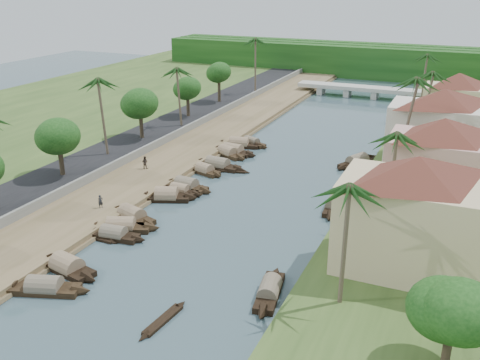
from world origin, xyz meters
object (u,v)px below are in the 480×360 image
at_px(building_near, 412,213).
at_px(bridge, 361,89).
at_px(sampan_0, 45,288).
at_px(person_near, 101,201).
at_px(sampan_1, 67,267).

bearing_deg(building_near, bridge, 104.39).
distance_m(sampan_0, person_near, 15.84).
bearing_deg(bridge, sampan_0, -95.53).
bearing_deg(sampan_0, sampan_1, 80.64).
bearing_deg(bridge, sampan_1, -96.12).
relative_size(bridge, sampan_1, 3.42).
xyz_separation_m(bridge, person_near, (-13.96, -73.45, -0.17)).
height_order(sampan_1, person_near, person_near).
bearing_deg(person_near, sampan_1, -119.79).
bearing_deg(sampan_1, sampan_0, -68.40).
height_order(bridge, sampan_0, bridge).
bearing_deg(building_near, person_near, 179.04).
bearing_deg(person_near, sampan_0, -122.91).
height_order(sampan_0, sampan_1, sampan_1).
relative_size(sampan_1, person_near, 5.43).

